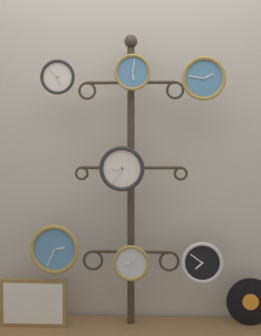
{
  "coord_description": "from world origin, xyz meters",
  "views": [
    {
      "loc": [
        0.15,
        -2.44,
        1.12
      ],
      "look_at": [
        0.0,
        0.36,
        1.02
      ],
      "focal_mm": 50.0,
      "sensor_mm": 36.0,
      "label": 1
    }
  ],
  "objects": [
    {
      "name": "picture_frame",
      "position": [
        -0.59,
        0.32,
        0.2
      ],
      "size": [
        0.4,
        0.02,
        0.29
      ],
      "color": "olive",
      "rests_on": "low_shelf"
    },
    {
      "name": "vinyl_record",
      "position": [
        0.73,
        0.41,
        0.21
      ],
      "size": [
        0.29,
        0.01,
        0.29
      ],
      "color": "black",
      "rests_on": "low_shelf"
    },
    {
      "name": "clock_middle_center",
      "position": [
        -0.05,
        0.31,
        1.02
      ],
      "size": [
        0.27,
        0.04,
        0.27
      ],
      "color": "silver"
    },
    {
      "name": "clock_bottom_center",
      "position": [
        0.01,
        0.32,
        0.46
      ],
      "size": [
        0.22,
        0.04,
        0.22
      ],
      "color": "silver"
    },
    {
      "name": "clock_top_right",
      "position": [
        0.43,
        0.31,
        1.54
      ],
      "size": [
        0.26,
        0.04,
        0.26
      ],
      "color": "#4C84B2"
    },
    {
      "name": "low_shelf",
      "position": [
        0.0,
        0.35,
        0.03
      ],
      "size": [
        2.2,
        0.36,
        0.06
      ],
      "color": "brown",
      "rests_on": "ground_plane"
    },
    {
      "name": "clock_top_left",
      "position": [
        -0.43,
        0.33,
        1.56
      ],
      "size": [
        0.21,
        0.04,
        0.21
      ],
      "color": "silver"
    },
    {
      "name": "display_stand",
      "position": [
        0.0,
        0.41,
        0.61
      ],
      "size": [
        0.69,
        0.43,
        1.82
      ],
      "color": "#382D1E",
      "rests_on": "ground_plane"
    },
    {
      "name": "clock_bottom_right",
      "position": [
        0.43,
        0.32,
        0.46
      ],
      "size": [
        0.25,
        0.04,
        0.25
      ],
      "color": "black"
    },
    {
      "name": "clock_bottom_left",
      "position": [
        -0.45,
        0.3,
        0.54
      ],
      "size": [
        0.3,
        0.04,
        0.3
      ],
      "color": "#4C84B2"
    },
    {
      "name": "shop_wall",
      "position": [
        0.0,
        0.57,
        1.4
      ],
      "size": [
        4.4,
        0.04,
        2.8
      ],
      "color": "#BCB2A3",
      "rests_on": "ground_plane"
    },
    {
      "name": "clock_top_center",
      "position": [
        0.01,
        0.32,
        1.58
      ],
      "size": [
        0.22,
        0.04,
        0.22
      ],
      "color": "#4C84B2"
    }
  ]
}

